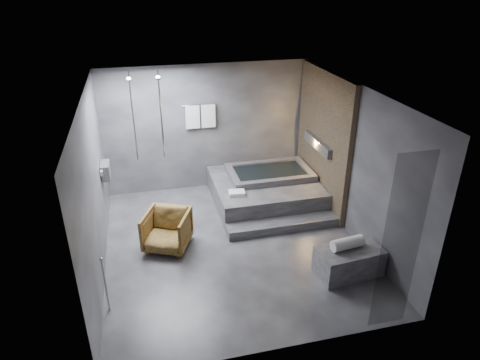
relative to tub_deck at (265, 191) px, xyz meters
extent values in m
plane|color=#29292C|center=(-1.05, -1.45, -0.25)|extent=(5.00, 5.00, 0.00)
cube|color=#454547|center=(-1.05, -1.45, 2.55)|extent=(4.50, 5.00, 0.04)
cube|color=#333337|center=(-1.05, 1.05, 1.15)|extent=(4.50, 0.04, 2.80)
cube|color=#333337|center=(-1.05, -3.95, 1.15)|extent=(4.50, 0.04, 2.80)
cube|color=#333337|center=(-3.30, -1.45, 1.15)|extent=(0.04, 5.00, 2.80)
cube|color=#333337|center=(1.20, -1.45, 1.15)|extent=(0.04, 5.00, 2.80)
cube|color=#907654|center=(1.14, -0.20, 1.15)|extent=(0.10, 2.40, 2.78)
cube|color=#FF9938|center=(1.06, -0.20, 1.05)|extent=(0.14, 1.20, 0.20)
cube|color=slate|center=(-3.21, -0.05, 0.85)|extent=(0.16, 0.42, 0.30)
imported|color=beige|center=(-3.20, -0.15, 0.80)|extent=(0.08, 0.08, 0.21)
imported|color=beige|center=(-3.20, 0.05, 0.78)|extent=(0.07, 0.07, 0.15)
cylinder|color=silver|center=(-2.05, 0.60, 1.65)|extent=(0.04, 0.04, 1.80)
cylinder|color=silver|center=(-2.60, 0.60, 1.65)|extent=(0.04, 0.04, 1.80)
cylinder|color=silver|center=(-1.20, 0.99, 1.70)|extent=(0.75, 0.02, 0.02)
cube|color=white|center=(-1.37, 0.97, 1.45)|extent=(0.30, 0.06, 0.50)
cube|color=white|center=(-1.03, 0.97, 1.45)|extent=(0.30, 0.06, 0.50)
cylinder|color=silver|center=(-3.20, -2.65, 0.20)|extent=(0.04, 0.04, 0.90)
cube|color=black|center=(0.60, -3.90, 1.10)|extent=(0.55, 0.01, 2.60)
cube|color=#2E2E30|center=(0.00, 0.00, 0.00)|extent=(2.20, 2.00, 0.50)
cube|color=#2E2E30|center=(0.00, -1.18, -0.16)|extent=(2.20, 0.36, 0.18)
cube|color=#353538|center=(0.61, -2.71, -0.01)|extent=(1.09, 0.67, 0.47)
imported|color=#442D11|center=(-2.21, -1.25, 0.10)|extent=(1.00, 1.01, 0.70)
cylinder|color=white|center=(0.57, -2.67, 0.32)|extent=(0.56, 0.26, 0.20)
cube|color=silver|center=(-0.75, -0.51, 0.29)|extent=(0.34, 0.26, 0.08)
camera|label=1|loc=(-2.48, -7.82, 4.25)|focal=32.00mm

